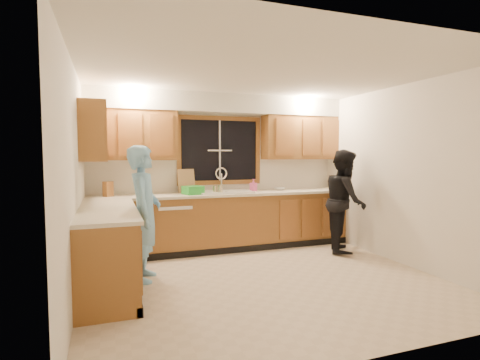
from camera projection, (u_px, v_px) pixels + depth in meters
name	position (u px, v px, depth m)	size (l,w,h in m)	color
floor	(264.00, 280.00, 4.58)	(4.20, 4.20, 0.00)	beige
ceiling	(265.00, 73.00, 4.41)	(4.20, 4.20, 0.00)	white
wall_back	(220.00, 171.00, 6.28)	(4.20, 4.20, 0.00)	white
wall_left	(74.00, 183.00, 3.79)	(3.80, 3.80, 0.00)	white
wall_right	(403.00, 175.00, 5.20)	(3.80, 3.80, 0.00)	white
base_cabinets_back	(225.00, 222.00, 6.06)	(4.20, 0.60, 0.88)	#96602B
base_cabinets_left	(107.00, 250.00, 4.28)	(0.60, 1.90, 0.88)	#96602B
countertop_back	(225.00, 194.00, 6.01)	(4.20, 0.63, 0.04)	#ECE2C7
countertop_left	(108.00, 210.00, 4.25)	(0.63, 1.90, 0.04)	#ECE2C7
upper_cabinets_left	(131.00, 135.00, 5.61)	(1.35, 0.33, 0.75)	#96602B
upper_cabinets_right	(300.00, 138.00, 6.56)	(1.35, 0.33, 0.75)	#96602B
upper_cabinets_return	(94.00, 132.00, 4.86)	(0.33, 0.90, 0.75)	#96602B
soffit	(222.00, 104.00, 6.04)	(4.20, 0.35, 0.30)	silver
window_frame	(220.00, 150.00, 6.25)	(1.44, 0.03, 1.14)	black
sink	(225.00, 196.00, 6.03)	(0.86, 0.52, 0.57)	white
dishwasher	(173.00, 227.00, 5.76)	(0.60, 0.56, 0.82)	white
stove	(107.00, 263.00, 3.74)	(0.58, 0.75, 0.90)	white
man	(144.00, 213.00, 4.55)	(0.60, 0.39, 1.65)	#77B4E1
woman	(345.00, 201.00, 5.90)	(0.78, 0.61, 1.61)	black
knife_block	(108.00, 189.00, 5.47)	(0.12, 0.10, 0.22)	#9D602B
cutting_board	(186.00, 181.00, 6.02)	(0.29, 0.02, 0.38)	tan
dish_crate	(193.00, 190.00, 5.77)	(0.27, 0.25, 0.13)	green
soap_bottle	(253.00, 185.00, 6.29)	(0.09, 0.09, 0.20)	pink
bowl	(280.00, 189.00, 6.43)	(0.20, 0.20, 0.05)	silver
can_left	(215.00, 190.00, 5.83)	(0.07, 0.07, 0.13)	#BDB391
can_right	(220.00, 190.00, 5.81)	(0.07, 0.07, 0.13)	#BDB391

